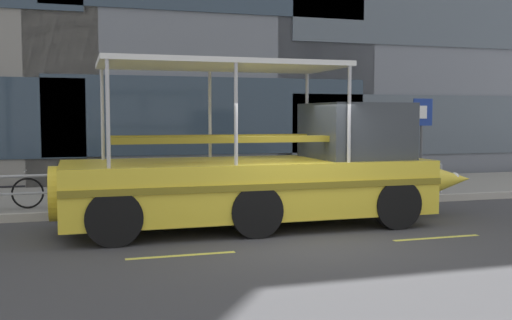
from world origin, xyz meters
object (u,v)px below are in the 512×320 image
object	(u,v)px
parking_sign	(422,128)
duck_tour_boat	(274,173)
pedestrian_near_bow	(324,159)
leaned_bicycle	(3,193)

from	to	relation	value
parking_sign	duck_tour_boat	distance (m)	6.28
parking_sign	duck_tour_boat	world-z (taller)	duck_tour_boat
duck_tour_boat	pedestrian_near_bow	world-z (taller)	duck_tour_boat
parking_sign	leaned_bicycle	distance (m)	11.06
leaned_bicycle	duck_tour_boat	bearing A→B (deg)	-25.32
pedestrian_near_bow	parking_sign	bearing A→B (deg)	-4.49
parking_sign	duck_tour_boat	bearing A→B (deg)	-151.02
duck_tour_boat	pedestrian_near_bow	bearing A→B (deg)	51.93
parking_sign	duck_tour_boat	size ratio (longest dim) A/B	0.28
parking_sign	pedestrian_near_bow	bearing A→B (deg)	175.51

